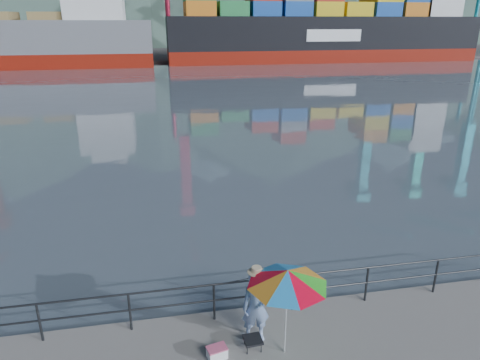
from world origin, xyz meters
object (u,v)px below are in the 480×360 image
(bulk_carrier, at_px, (10,39))
(container_ship, at_px, (333,27))
(beach_umbrella, at_px, (288,278))
(cooler_bag, at_px, (217,353))
(fisherman, at_px, (256,307))

(bulk_carrier, height_order, container_ship, container_ship)
(beach_umbrella, bearing_deg, cooler_bag, 175.71)
(cooler_bag, bearing_deg, beach_umbrella, -17.43)
(bulk_carrier, relative_size, container_ship, 0.84)
(fisherman, xyz_separation_m, cooler_bag, (-0.96, -0.43, -0.76))
(fisherman, height_order, beach_umbrella, beach_umbrella)
(bulk_carrier, distance_m, container_ship, 55.03)
(beach_umbrella, height_order, container_ship, container_ship)
(bulk_carrier, xyz_separation_m, container_ship, (54.95, 2.44, 1.67))
(fisherman, bearing_deg, beach_umbrella, -43.37)
(beach_umbrella, distance_m, container_ship, 77.95)
(beach_umbrella, xyz_separation_m, cooler_bag, (-1.50, 0.11, -1.81))
(beach_umbrella, bearing_deg, bulk_carrier, 109.65)
(container_ship, bearing_deg, beach_umbrella, -112.83)
(beach_umbrella, distance_m, cooler_bag, 2.36)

